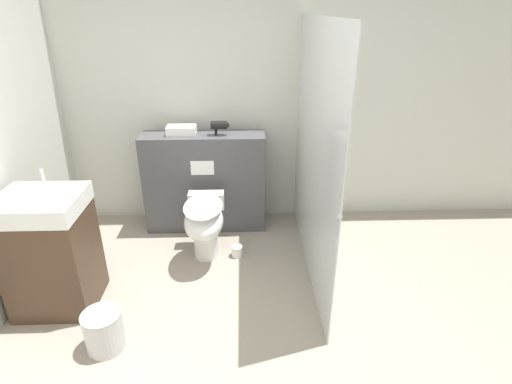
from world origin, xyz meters
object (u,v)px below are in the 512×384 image
at_px(sink_vanity, 51,252).
at_px(hair_drier, 220,125).
at_px(toilet, 205,223).
at_px(waste_bin, 104,331).

relative_size(sink_vanity, hair_drier, 5.85).
relative_size(toilet, hair_drier, 3.44).
distance_m(hair_drier, waste_bin, 2.01).
xyz_separation_m(sink_vanity, waste_bin, (0.48, -0.47, -0.32)).
height_order(toilet, waste_bin, toilet).
height_order(toilet, sink_vanity, sink_vanity).
bearing_deg(toilet, hair_drier, 77.43).
xyz_separation_m(sink_vanity, hair_drier, (1.21, 1.15, 0.62)).
xyz_separation_m(toilet, sink_vanity, (-1.07, -0.56, 0.09)).
height_order(sink_vanity, hair_drier, hair_drier).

